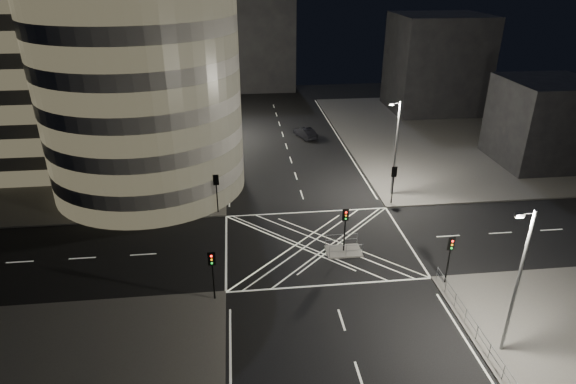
{
  "coord_description": "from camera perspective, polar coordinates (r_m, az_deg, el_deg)",
  "views": [
    {
      "loc": [
        -6.65,
        -35.66,
        22.47
      ],
      "look_at": [
        -2.1,
        4.62,
        3.0
      ],
      "focal_mm": 30.0,
      "sensor_mm": 36.0,
      "label": 1
    }
  ],
  "objects": [
    {
      "name": "traffic_signal_fl",
      "position": [
        46.8,
        -8.49,
        0.65
      ],
      "size": [
        0.55,
        0.22,
        4.0
      ],
      "color": "black",
      "rests_on": "sidewalk_far_left"
    },
    {
      "name": "tree_e",
      "position": [
        71.11,
        -9.5,
        10.57
      ],
      "size": [
        3.93,
        3.93,
        6.5
      ],
      "color": "black",
      "rests_on": "sidewalk_far_left"
    },
    {
      "name": "building_right_near",
      "position": [
        65.67,
        28.04,
        7.34
      ],
      "size": [
        10.0,
        10.0,
        10.0
      ],
      "primitive_type": "cube",
      "color": "black",
      "rests_on": "sidewalk_far_right"
    },
    {
      "name": "sedan",
      "position": [
        68.1,
        2.06,
        7.03
      ],
      "size": [
        3.03,
        4.74,
        1.47
      ],
      "primitive_type": "imported",
      "rotation": [
        0.0,
        0.0,
        3.5
      ],
      "color": "black",
      "rests_on": "ground"
    },
    {
      "name": "building_far_end",
      "position": [
        94.66,
        -5.01,
        17.38
      ],
      "size": [
        18.0,
        8.0,
        18.0
      ],
      "primitive_type": "cube",
      "color": "black",
      "rests_on": "ground"
    },
    {
      "name": "central_island",
      "position": [
        41.75,
        6.59,
        -6.97
      ],
      "size": [
        3.0,
        2.0,
        0.15
      ],
      "primitive_type": "cube",
      "color": "slate",
      "rests_on": "ground"
    },
    {
      "name": "street_lamp_left_far",
      "position": [
        67.87,
        -8.76,
        10.91
      ],
      "size": [
        1.25,
        0.25,
        10.0
      ],
      "color": "slate",
      "rests_on": "sidewalk_far_left"
    },
    {
      "name": "sidewalk_far_right",
      "position": [
        75.49,
        22.23,
        6.47
      ],
      "size": [
        42.0,
        42.0,
        0.15
      ],
      "primitive_type": "cube",
      "color": "#514F4C",
      "rests_on": "ground"
    },
    {
      "name": "traffic_signal_fr",
      "position": [
        49.23,
        12.42,
        1.62
      ],
      "size": [
        0.55,
        0.22,
        4.0
      ],
      "color": "black",
      "rests_on": "sidewalk_far_right"
    },
    {
      "name": "traffic_signal_nr",
      "position": [
        38.13,
        18.65,
        -6.72
      ],
      "size": [
        0.55,
        0.22,
        4.0
      ],
      "color": "black",
      "rests_on": "sidewalk_near_right"
    },
    {
      "name": "ground",
      "position": [
        42.67,
        3.52,
        -6.17
      ],
      "size": [
        120.0,
        120.0,
        0.0
      ],
      "primitive_type": "plane",
      "color": "black",
      "rests_on": "ground"
    },
    {
      "name": "street_lamp_right_far",
      "position": [
        50.4,
        12.62,
        5.39
      ],
      "size": [
        1.25,
        0.25,
        10.0
      ],
      "color": "slate",
      "rests_on": "sidewalk_far_right"
    },
    {
      "name": "office_tower_curved",
      "position": [
        57.04,
        -21.31,
        14.07
      ],
      "size": [
        30.0,
        29.0,
        27.2
      ],
      "color": "gray",
      "rests_on": "sidewalk_far_left"
    },
    {
      "name": "traffic_signal_nl",
      "position": [
        34.93,
        -8.96,
        -8.75
      ],
      "size": [
        0.55,
        0.22,
        4.0
      ],
      "color": "black",
      "rests_on": "sidewalk_near_left"
    },
    {
      "name": "building_right_far",
      "position": [
        83.73,
        17.17,
        14.37
      ],
      "size": [
        14.0,
        12.0,
        15.0
      ],
      "primitive_type": "cube",
      "color": "black",
      "rests_on": "sidewalk_far_right"
    },
    {
      "name": "street_lamp_right_near",
      "position": [
        31.85,
        25.54,
        -9.32
      ],
      "size": [
        1.25,
        0.25,
        10.0
      ],
      "color": "slate",
      "rests_on": "sidewalk_near_right"
    },
    {
      "name": "railing_island_north",
      "position": [
        42.17,
        6.37,
        -5.61
      ],
      "size": [
        2.8,
        0.06,
        1.1
      ],
      "primitive_type": "cube",
      "color": "slate",
      "rests_on": "central_island"
    },
    {
      "name": "tree_d",
      "position": [
        65.21,
        -9.73,
        9.6
      ],
      "size": [
        4.72,
        4.72,
        7.41
      ],
      "color": "black",
      "rests_on": "sidewalk_far_left"
    },
    {
      "name": "tree_b",
      "position": [
        53.75,
        -10.26,
        6.19
      ],
      "size": [
        5.03,
        5.03,
        7.68
      ],
      "color": "black",
      "rests_on": "sidewalk_far_left"
    },
    {
      "name": "railing_island_south",
      "position": [
        40.68,
        6.91,
        -6.91
      ],
      "size": [
        2.8,
        0.06,
        1.1
      ],
      "primitive_type": "cube",
      "color": "slate",
      "rests_on": "central_island"
    },
    {
      "name": "tree_c",
      "position": [
        59.38,
        -9.99,
        8.28
      ],
      "size": [
        4.24,
        4.24,
        7.42
      ],
      "color": "black",
      "rests_on": "sidewalk_far_left"
    },
    {
      "name": "sidewalk_far_left",
      "position": [
        70.2,
        -24.71,
        4.64
      ],
      "size": [
        42.0,
        42.0,
        0.15
      ],
      "primitive_type": "cube",
      "color": "#514F4C",
      "rests_on": "ground"
    },
    {
      "name": "street_lamp_left_near",
      "position": [
        50.65,
        -9.28,
        5.79
      ],
      "size": [
        1.25,
        0.25,
        10.0
      ],
      "color": "slate",
      "rests_on": "sidewalk_far_left"
    },
    {
      "name": "tree_a",
      "position": [
        48.38,
        -10.55,
        3.11
      ],
      "size": [
        4.55,
        4.55,
        6.74
      ],
      "color": "black",
      "rests_on": "sidewalk_far_left"
    },
    {
      "name": "office_block_rear",
      "position": [
        79.97,
        -18.21,
        16.31
      ],
      "size": [
        24.0,
        16.0,
        22.0
      ],
      "primitive_type": "cube",
      "color": "gray",
      "rests_on": "sidewalk_far_left"
    },
    {
      "name": "railing_near_right",
      "position": [
        35.36,
        20.89,
        -14.38
      ],
      "size": [
        0.06,
        11.7,
        1.1
      ],
      "primitive_type": "cube",
      "color": "slate",
      "rests_on": "sidewalk_near_right"
    },
    {
      "name": "traffic_signal_island",
      "position": [
        40.3,
        6.79,
        -3.57
      ],
      "size": [
        0.55,
        0.22,
        4.0
      ],
      "color": "black",
      "rests_on": "central_island"
    }
  ]
}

